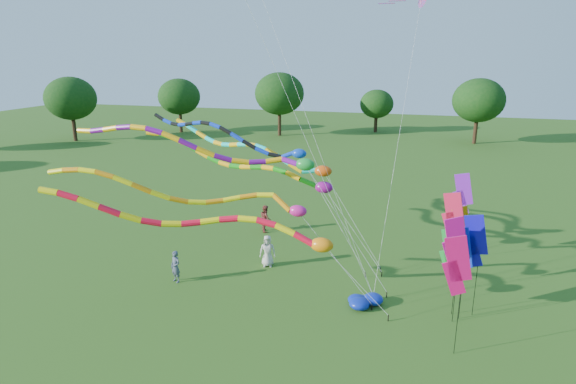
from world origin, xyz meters
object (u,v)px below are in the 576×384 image
(person_b, at_px, (176,267))
(blue_nylon_heap, at_px, (361,299))
(tube_kite_orange, at_px, (205,195))
(person_c, at_px, (266,218))
(tube_kite_red, at_px, (219,225))
(person_a, at_px, (267,251))

(person_b, bearing_deg, blue_nylon_heap, 25.89)
(tube_kite_orange, relative_size, person_c, 7.70)
(blue_nylon_heap, xyz_separation_m, person_b, (-9.65, -0.35, 0.61))
(tube_kite_red, relative_size, person_a, 8.16)
(blue_nylon_heap, distance_m, person_b, 9.67)
(tube_kite_red, distance_m, person_c, 11.15)
(tube_kite_orange, height_order, blue_nylon_heap, tube_kite_orange)
(person_a, xyz_separation_m, person_b, (-4.00, -3.17, -0.05))
(blue_nylon_heap, bearing_deg, person_c, 133.03)
(person_a, bearing_deg, tube_kite_orange, -119.75)
(tube_kite_orange, height_order, person_a, tube_kite_orange)
(person_a, height_order, person_c, person_a)
(tube_kite_orange, relative_size, person_b, 8.14)
(blue_nylon_heap, relative_size, person_c, 0.90)
(tube_kite_red, xyz_separation_m, person_c, (-1.41, 10.53, -3.37))
(tube_kite_red, height_order, person_a, tube_kite_red)
(tube_kite_red, bearing_deg, person_b, 138.85)
(tube_kite_red, bearing_deg, blue_nylon_heap, 12.44)
(tube_kite_orange, relative_size, blue_nylon_heap, 8.51)
(blue_nylon_heap, bearing_deg, tube_kite_orange, -162.64)
(tube_kite_red, xyz_separation_m, blue_nylon_heap, (6.08, 2.51, -4.04))
(tube_kite_red, height_order, blue_nylon_heap, tube_kite_red)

